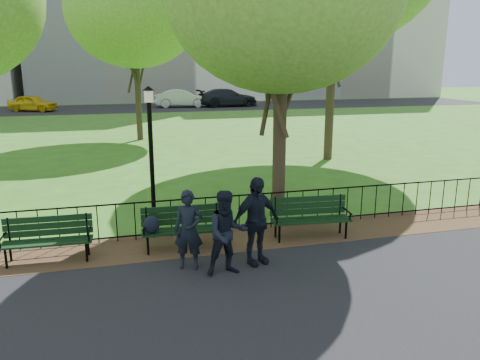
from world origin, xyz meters
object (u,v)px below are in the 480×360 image
object	(u,v)px
lamppost	(151,149)
sedan_silver	(182,98)
park_bench_main	(173,223)
person_left	(189,230)
tree_far_c	(134,10)
park_bench_left_a	(48,234)
park_bench_right_a	(310,213)
sedan_dark	(228,98)
taxi	(33,103)
person_mid	(227,233)
person_right	(256,221)

from	to	relation	value
lamppost	sedan_silver	size ratio (longest dim) A/B	0.68
park_bench_main	person_left	xyz separation A→B (m)	(0.19, -1.01, 0.20)
tree_far_c	park_bench_main	bearing A→B (deg)	-90.47
park_bench_left_a	sedan_silver	world-z (taller)	sedan_silver
park_bench_left_a	tree_far_c	world-z (taller)	tree_far_c
park_bench_right_a	sedan_dark	bearing A→B (deg)	84.99
taxi	lamppost	bearing A→B (deg)	-141.99
lamppost	person_mid	size ratio (longest dim) A/B	2.07
person_left	park_bench_left_a	bearing A→B (deg)	176.11
sedan_silver	lamppost	bearing A→B (deg)	177.58
lamppost	tree_far_c	xyz separation A→B (m)	(0.36, 13.22, 4.61)
park_bench_right_a	taxi	distance (m)	34.66
tree_far_c	person_left	xyz separation A→B (m)	(0.06, -16.42, -5.65)
park_bench_main	person_mid	xyz separation A→B (m)	(0.84, -1.46, 0.23)
person_right	park_bench_right_a	bearing A→B (deg)	15.86
park_bench_left_a	sedan_dark	xyz separation A→B (m)	(11.53, 33.15, 0.26)
park_bench_left_a	taxi	bearing A→B (deg)	101.41
park_bench_right_a	taxi	world-z (taller)	taxi
lamppost	taxi	size ratio (longest dim) A/B	0.84
person_right	park_bench_left_a	bearing A→B (deg)	144.79
park_bench_main	person_right	world-z (taller)	person_right
park_bench_main	park_bench_right_a	size ratio (longest dim) A/B	0.97
park_bench_main	park_bench_left_a	distance (m)	2.49
sedan_silver	person_right	bearing A→B (deg)	-178.75
person_left	sedan_dark	world-z (taller)	sedan_dark
taxi	sedan_silver	size ratio (longest dim) A/B	0.81
park_bench_left_a	person_right	distance (m)	4.17
park_bench_right_a	park_bench_main	bearing A→B (deg)	-175.54
person_right	sedan_silver	xyz separation A→B (m)	(3.37, 34.64, -0.07)
park_bench_left_a	person_mid	world-z (taller)	person_mid
park_bench_left_a	taxi	xyz separation A→B (m)	(-5.20, 32.82, 0.13)
lamppost	park_bench_main	bearing A→B (deg)	-83.96
park_bench_right_a	lamppost	xyz separation A→B (m)	(-3.33, 2.23, 1.25)
taxi	person_left	bearing A→B (deg)	-142.56
person_left	person_right	xyz separation A→B (m)	(1.30, -0.12, 0.10)
person_mid	taxi	xyz separation A→B (m)	(-8.53, 34.36, -0.13)
taxi	sedan_dark	size ratio (longest dim) A/B	0.71
tree_far_c	person_mid	world-z (taller)	tree_far_c
person_left	sedan_silver	distance (m)	34.84
lamppost	person_mid	bearing A→B (deg)	-73.68
person_left	sedan_silver	world-z (taller)	sedan_silver
person_right	taxi	bearing A→B (deg)	86.81
park_bench_left_a	person_right	xyz separation A→B (m)	(3.97, -1.21, 0.33)
person_left	person_mid	size ratio (longest dim) A/B	0.96
sedan_dark	park_bench_main	bearing A→B (deg)	160.39
park_bench_main	lamppost	distance (m)	2.53
lamppost	person_right	size ratio (longest dim) A/B	1.91
person_left	sedan_dark	size ratio (longest dim) A/B	0.28
park_bench_left_a	person_mid	size ratio (longest dim) A/B	1.07
person_mid	lamppost	bearing A→B (deg)	103.14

